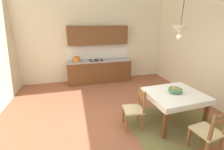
# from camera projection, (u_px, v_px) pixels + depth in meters

# --- Properties ---
(ground_plane) EXTENTS (6.35, 6.84, 0.10)m
(ground_plane) POSITION_uv_depth(u_px,v_px,m) (116.00, 124.00, 3.64)
(ground_plane) COLOR #99563D
(wall_back) EXTENTS (6.35, 0.12, 4.16)m
(wall_back) POSITION_uv_depth(u_px,v_px,m) (94.00, 29.00, 5.87)
(wall_back) COLOR beige
(wall_back) RESTS_ON ground_plane
(area_rug) EXTENTS (2.10, 1.60, 0.01)m
(area_rug) POSITION_uv_depth(u_px,v_px,m) (173.00, 123.00, 3.58)
(area_rug) COLOR olive
(area_rug) RESTS_ON ground_plane
(kitchen_cabinetry) EXTENTS (2.53, 0.63, 2.20)m
(kitchen_cabinetry) POSITION_uv_depth(u_px,v_px,m) (99.00, 61.00, 5.98)
(kitchen_cabinetry) COLOR brown
(kitchen_cabinetry) RESTS_ON ground_plane
(dining_table) EXTENTS (1.30, 1.13, 0.75)m
(dining_table) POSITION_uv_depth(u_px,v_px,m) (174.00, 98.00, 3.47)
(dining_table) COLOR brown
(dining_table) RESTS_ON ground_plane
(dining_chair_camera_side) EXTENTS (0.47, 0.47, 0.93)m
(dining_chair_camera_side) POSITION_uv_depth(u_px,v_px,m) (209.00, 132.00, 2.64)
(dining_chair_camera_side) COLOR #D1BC89
(dining_chair_camera_side) RESTS_ON ground_plane
(dining_chair_tv_side) EXTENTS (0.47, 0.47, 0.93)m
(dining_chair_tv_side) POSITION_uv_depth(u_px,v_px,m) (135.00, 109.00, 3.36)
(dining_chair_tv_side) COLOR #D1BC89
(dining_chair_tv_side) RESTS_ON ground_plane
(fruit_bowl) EXTENTS (0.30, 0.30, 0.12)m
(fruit_bowl) POSITION_uv_depth(u_px,v_px,m) (175.00, 90.00, 3.44)
(fruit_bowl) COLOR #4C7F5B
(fruit_bowl) RESTS_ON dining_table
(pendant_lamp) EXTENTS (0.32, 0.32, 0.80)m
(pendant_lamp) POSITION_uv_depth(u_px,v_px,m) (180.00, 30.00, 2.89)
(pendant_lamp) COLOR black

